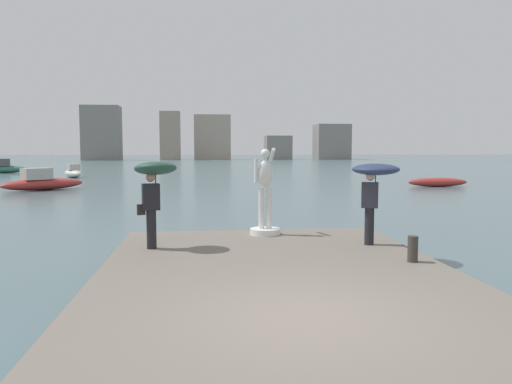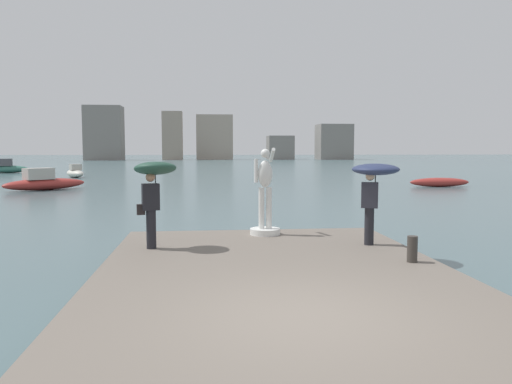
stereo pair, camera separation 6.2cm
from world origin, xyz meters
name	(u,v)px [view 1 (the left image)]	position (x,y,z in m)	size (l,w,h in m)	color
ground_plane	(217,178)	(0.00, 40.00, 0.00)	(400.00, 400.00, 0.00)	#4C666B
pier	(281,287)	(0.00, 2.15, 0.20)	(6.70, 10.29, 0.40)	#70665B
statue_white_figure	(265,203)	(0.26, 6.48, 1.25)	(0.80, 0.96, 2.30)	white
onlooker_left	(154,180)	(-2.47, 4.93, 1.96)	(1.16, 1.18, 2.03)	black
onlooker_right	(374,178)	(2.63, 4.80, 1.97)	(1.43, 1.43, 1.93)	black
mooring_bollard	(413,249)	(2.80, 2.94, 0.66)	(0.20, 0.20, 0.53)	#38332D
boat_near	(438,182)	(15.30, 27.30, 0.32)	(4.30, 1.18, 0.64)	#9E2D28
boat_mid	(42,182)	(-11.76, 27.24, 0.51)	(4.99, 4.58, 1.44)	#9E2D28
boat_far	(73,173)	(-13.50, 42.17, 0.46)	(2.85, 3.94, 1.27)	silver
boat_leftward	(5,168)	(-23.32, 52.06, 0.57)	(4.48, 1.97, 1.61)	#336B5B
distant_skyline	(213,138)	(1.57, 123.07, 5.50)	(67.75, 10.88, 13.29)	gray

